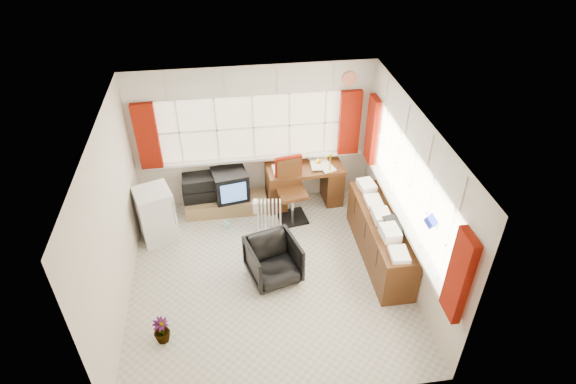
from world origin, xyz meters
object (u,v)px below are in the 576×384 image
at_px(office_chair, 273,260).
at_px(crt_tv, 230,184).
at_px(task_chair, 290,187).
at_px(desk, 304,182).
at_px(radiator, 269,219).
at_px(tv_bench, 227,204).
at_px(desk_lamp, 330,159).
at_px(mini_fridge, 156,214).
at_px(credenza, 380,237).

bearing_deg(office_chair, crt_tv, 90.99).
xyz_separation_m(task_chair, office_chair, (-0.46, -1.43, -0.26)).
distance_m(desk, radiator, 1.00).
bearing_deg(radiator, tv_bench, 135.96).
bearing_deg(office_chair, task_chair, 56.50).
distance_m(desk_lamp, mini_fridge, 2.96).
xyz_separation_m(office_chair, radiator, (0.06, 1.07, -0.08)).
height_order(office_chair, mini_fridge, mini_fridge).
relative_size(credenza, tv_bench, 1.43).
height_order(task_chair, office_chair, task_chair).
xyz_separation_m(radiator, tv_bench, (-0.68, 0.66, -0.12)).
distance_m(credenza, crt_tv, 2.69).
relative_size(credenza, crt_tv, 3.10).
height_order(desk_lamp, office_chair, desk_lamp).
bearing_deg(mini_fridge, task_chair, 6.72).
bearing_deg(desk_lamp, tv_bench, 173.75).
bearing_deg(crt_tv, task_chair, -18.45).
xyz_separation_m(desk_lamp, office_chair, (-1.14, -1.53, -0.69)).
bearing_deg(tv_bench, task_chair, -15.09).
xyz_separation_m(desk_lamp, radiator, (-1.08, -0.47, -0.77)).
distance_m(desk_lamp, office_chair, 2.03).
distance_m(credenza, mini_fridge, 3.53).
bearing_deg(desk, mini_fridge, -166.58).
bearing_deg(credenza, office_chair, -172.90).
bearing_deg(desk, task_chair, -131.29).
height_order(desk, desk_lamp, desk_lamp).
relative_size(desk_lamp, task_chair, 0.35).
xyz_separation_m(credenza, mini_fridge, (-3.39, 0.97, 0.06)).
bearing_deg(task_chair, office_chair, -107.73).
bearing_deg(desk_lamp, radiator, -156.77).
relative_size(radiator, credenza, 0.30).
relative_size(desk, desk_lamp, 3.49).
relative_size(desk_lamp, office_chair, 0.54).
xyz_separation_m(desk, task_chair, (-0.29, -0.34, 0.17)).
bearing_deg(tv_bench, crt_tv, 22.56).
xyz_separation_m(desk, desk_lamp, (0.39, -0.24, 0.60)).
distance_m(tv_bench, mini_fridge, 1.29).
distance_m(task_chair, radiator, 0.64).
xyz_separation_m(desk, tv_bench, (-1.38, -0.04, -0.29)).
bearing_deg(desk, radiator, -134.75).
bearing_deg(tv_bench, radiator, -44.04).
relative_size(desk_lamp, radiator, 0.64).
distance_m(task_chair, mini_fridge, 2.22).
relative_size(desk, mini_fridge, 1.48).
bearing_deg(crt_tv, desk, 0.22).
xyz_separation_m(task_chair, crt_tv, (-0.99, 0.33, -0.08)).
xyz_separation_m(desk, crt_tv, (-1.28, -0.00, 0.09)).
distance_m(task_chair, office_chair, 1.53).
bearing_deg(crt_tv, credenza, -35.48).
bearing_deg(mini_fridge, credenza, -15.94).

